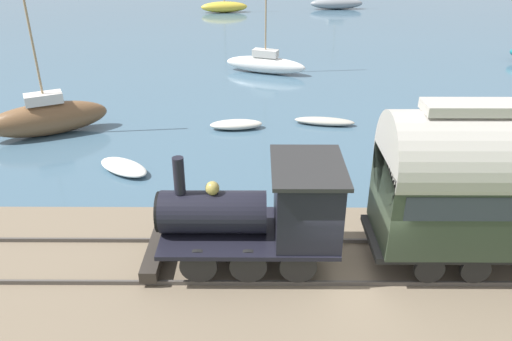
{
  "coord_description": "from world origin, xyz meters",
  "views": [
    {
      "loc": [
        -10.53,
        2.3,
        8.76
      ],
      "look_at": [
        3.5,
        2.37,
        1.71
      ],
      "focal_mm": 35.0,
      "sensor_mm": 36.0,
      "label": 1
    }
  ],
  "objects_px": {
    "sailboat_brown": "(47,117)",
    "sailboat_white": "(265,63)",
    "rowboat_off_pier": "(236,124)",
    "rowboat_near_shore": "(324,121)",
    "steam_locomotive": "(267,209)",
    "sailboat_yellow": "(224,7)",
    "rowboat_far_out": "(124,167)",
    "sailboat_gray": "(337,3)"
  },
  "relations": [
    {
      "from": "sailboat_yellow",
      "to": "sailboat_white",
      "type": "relative_size",
      "value": 0.88
    },
    {
      "from": "sailboat_white",
      "to": "rowboat_far_out",
      "type": "xyz_separation_m",
      "value": [
        -14.08,
        5.67,
        -0.44
      ]
    },
    {
      "from": "sailboat_brown",
      "to": "rowboat_off_pier",
      "type": "distance_m",
      "value": 8.53
    },
    {
      "from": "rowboat_far_out",
      "to": "sailboat_yellow",
      "type": "bearing_deg",
      "value": 34.77
    },
    {
      "from": "rowboat_far_out",
      "to": "rowboat_near_shore",
      "type": "height_order",
      "value": "rowboat_far_out"
    },
    {
      "from": "steam_locomotive",
      "to": "rowboat_far_out",
      "type": "height_order",
      "value": "steam_locomotive"
    },
    {
      "from": "sailboat_brown",
      "to": "sailboat_white",
      "type": "bearing_deg",
      "value": -70.55
    },
    {
      "from": "sailboat_white",
      "to": "sailboat_gray",
      "type": "height_order",
      "value": "sailboat_white"
    },
    {
      "from": "sailboat_yellow",
      "to": "rowboat_far_out",
      "type": "bearing_deg",
      "value": 169.81
    },
    {
      "from": "sailboat_yellow",
      "to": "rowboat_near_shore",
      "type": "relative_size",
      "value": 2.57
    },
    {
      "from": "sailboat_yellow",
      "to": "rowboat_near_shore",
      "type": "xyz_separation_m",
      "value": [
        -32.52,
        -6.8,
        -0.42
      ]
    },
    {
      "from": "sailboat_brown",
      "to": "rowboat_off_pier",
      "type": "relative_size",
      "value": 3.14
    },
    {
      "from": "sailboat_gray",
      "to": "sailboat_white",
      "type": "bearing_deg",
      "value": 159.78
    },
    {
      "from": "sailboat_brown",
      "to": "rowboat_near_shore",
      "type": "bearing_deg",
      "value": -110.85
    },
    {
      "from": "sailboat_yellow",
      "to": "rowboat_near_shore",
      "type": "distance_m",
      "value": 33.23
    },
    {
      "from": "rowboat_off_pier",
      "to": "rowboat_near_shore",
      "type": "relative_size",
      "value": 0.86
    },
    {
      "from": "sailboat_gray",
      "to": "rowboat_near_shore",
      "type": "bearing_deg",
      "value": 168.46
    },
    {
      "from": "sailboat_white",
      "to": "sailboat_gray",
      "type": "distance_m",
      "value": 27.03
    },
    {
      "from": "sailboat_gray",
      "to": "rowboat_off_pier",
      "type": "height_order",
      "value": "sailboat_gray"
    },
    {
      "from": "rowboat_near_shore",
      "to": "steam_locomotive",
      "type": "bearing_deg",
      "value": 174.72
    },
    {
      "from": "sailboat_brown",
      "to": "rowboat_far_out",
      "type": "distance_m",
      "value": 5.73
    },
    {
      "from": "sailboat_gray",
      "to": "rowboat_far_out",
      "type": "relative_size",
      "value": 2.44
    },
    {
      "from": "sailboat_white",
      "to": "rowboat_off_pier",
      "type": "bearing_deg",
      "value": -169.15
    },
    {
      "from": "rowboat_off_pier",
      "to": "sailboat_gray",
      "type": "bearing_deg",
      "value": -20.86
    },
    {
      "from": "sailboat_yellow",
      "to": "sailboat_white",
      "type": "distance_m",
      "value": 23.82
    },
    {
      "from": "sailboat_white",
      "to": "rowboat_far_out",
      "type": "bearing_deg",
      "value": 177.62
    },
    {
      "from": "sailboat_yellow",
      "to": "rowboat_far_out",
      "type": "xyz_separation_m",
      "value": [
        -37.55,
        1.59,
        -0.41
      ]
    },
    {
      "from": "sailboat_white",
      "to": "rowboat_near_shore",
      "type": "bearing_deg",
      "value": -143.66
    },
    {
      "from": "rowboat_far_out",
      "to": "sailboat_gray",
      "type": "bearing_deg",
      "value": 18.11
    },
    {
      "from": "sailboat_yellow",
      "to": "rowboat_near_shore",
      "type": "bearing_deg",
      "value": -175.94
    },
    {
      "from": "sailboat_white",
      "to": "rowboat_off_pier",
      "type": "distance_m",
      "value": 9.72
    },
    {
      "from": "steam_locomotive",
      "to": "rowboat_off_pier",
      "type": "xyz_separation_m",
      "value": [
        10.8,
        1.27,
        -1.9
      ]
    },
    {
      "from": "rowboat_far_out",
      "to": "sailboat_brown",
      "type": "bearing_deg",
      "value": 85.95
    },
    {
      "from": "sailboat_brown",
      "to": "sailboat_gray",
      "type": "bearing_deg",
      "value": -53.18
    },
    {
      "from": "steam_locomotive",
      "to": "rowboat_off_pier",
      "type": "distance_m",
      "value": 11.04
    },
    {
      "from": "steam_locomotive",
      "to": "sailboat_gray",
      "type": "distance_m",
      "value": 46.95
    },
    {
      "from": "sailboat_gray",
      "to": "sailboat_yellow",
      "type": "bearing_deg",
      "value": 97.97
    },
    {
      "from": "rowboat_off_pier",
      "to": "rowboat_far_out",
      "type": "bearing_deg",
      "value": 131.12
    },
    {
      "from": "steam_locomotive",
      "to": "sailboat_gray",
      "type": "xyz_separation_m",
      "value": [
        46.18,
        -8.33,
        -1.46
      ]
    },
    {
      "from": "rowboat_far_out",
      "to": "rowboat_near_shore",
      "type": "bearing_deg",
      "value": -21.89
    },
    {
      "from": "rowboat_off_pier",
      "to": "sailboat_yellow",
      "type": "bearing_deg",
      "value": -1.18
    },
    {
      "from": "sailboat_white",
      "to": "rowboat_far_out",
      "type": "distance_m",
      "value": 15.18
    }
  ]
}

